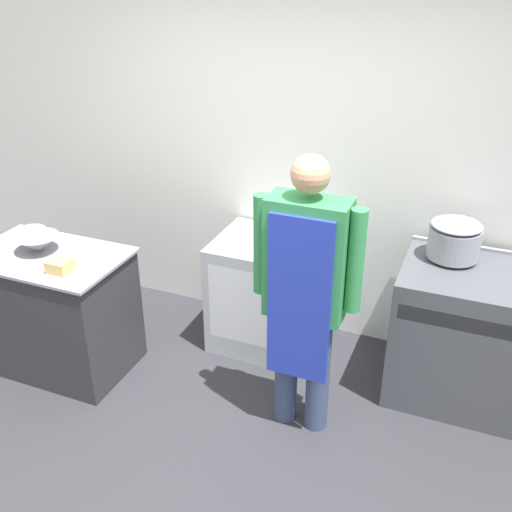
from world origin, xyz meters
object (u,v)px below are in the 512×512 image
object	(u,v)px
fridge_unit	(265,292)
plastic_tub	(60,266)
mixing_bowl	(38,244)
stock_pot	(455,239)
stove	(475,336)
person_cook	(305,285)

from	to	relation	value
fridge_unit	plastic_tub	size ratio (longest dim) A/B	6.07
fridge_unit	mixing_bowl	world-z (taller)	mixing_bowl
plastic_tub	stock_pot	xyz separation A→B (m)	(2.25, 1.01, 0.15)
mixing_bowl	fridge_unit	bearing A→B (deg)	30.64
mixing_bowl	plastic_tub	distance (m)	0.36
stove	plastic_tub	world-z (taller)	plastic_tub
plastic_tub	stove	bearing A→B (deg)	19.61
fridge_unit	stock_pot	world-z (taller)	stock_pot
person_cook	stock_pot	distance (m)	1.08
fridge_unit	person_cook	bearing A→B (deg)	-54.32
fridge_unit	stove	bearing A→B (deg)	-2.50
person_cook	mixing_bowl	bearing A→B (deg)	-178.94
fridge_unit	plastic_tub	world-z (taller)	plastic_tub
stove	plastic_tub	size ratio (longest dim) A/B	7.28
fridge_unit	mixing_bowl	size ratio (longest dim) A/B	2.90
stove	mixing_bowl	size ratio (longest dim) A/B	3.48
plastic_tub	stock_pot	world-z (taller)	stock_pot
stock_pot	stove	bearing A→B (deg)	-29.19
plastic_tub	person_cook	bearing A→B (deg)	7.51
person_cook	mixing_bowl	xyz separation A→B (m)	(-1.85, -0.03, -0.07)
stove	mixing_bowl	bearing A→B (deg)	-165.64
stove	person_cook	size ratio (longest dim) A/B	0.57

